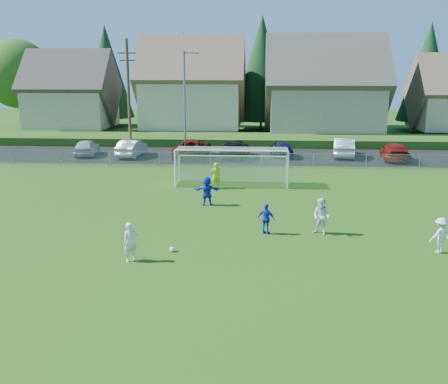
% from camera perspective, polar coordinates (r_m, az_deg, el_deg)
% --- Properties ---
extents(ground, '(160.00, 160.00, 0.00)m').
position_cam_1_polar(ground, '(19.81, -1.55, -9.37)').
color(ground, '#193D0C').
rests_on(ground, ground).
extents(asphalt_lot, '(60.00, 60.00, 0.00)m').
position_cam_1_polar(asphalt_lot, '(46.34, 1.59, 3.95)').
color(asphalt_lot, black).
rests_on(asphalt_lot, ground).
extents(grass_embankment, '(70.00, 6.00, 0.80)m').
position_cam_1_polar(grass_embankment, '(53.69, 1.91, 5.69)').
color(grass_embankment, '#1E420F').
rests_on(grass_embankment, ground).
extents(soccer_ball, '(0.22, 0.22, 0.22)m').
position_cam_1_polar(soccer_ball, '(22.55, -5.66, -6.23)').
color(soccer_ball, white).
rests_on(soccer_ball, ground).
extents(player_white_a, '(0.70, 0.67, 1.61)m').
position_cam_1_polar(player_white_a, '(21.54, -10.16, -5.38)').
color(player_white_a, white).
rests_on(player_white_a, ground).
extents(player_white_b, '(1.07, 1.03, 1.74)m').
position_cam_1_polar(player_white_b, '(24.91, 10.55, -2.64)').
color(player_white_b, white).
rests_on(player_white_b, ground).
extents(player_white_c, '(1.13, 0.89, 1.53)m').
position_cam_1_polar(player_white_c, '(23.99, 22.51, -4.36)').
color(player_white_c, white).
rests_on(player_white_c, ground).
extents(player_blue_a, '(0.93, 0.67, 1.46)m').
position_cam_1_polar(player_blue_a, '(24.68, 4.63, -2.94)').
color(player_blue_a, '#132DB7').
rests_on(player_blue_a, ground).
extents(player_blue_b, '(1.56, 0.60, 1.65)m').
position_cam_1_polar(player_blue_b, '(29.69, -1.85, 0.11)').
color(player_blue_b, '#132DB7').
rests_on(player_blue_b, ground).
extents(goalkeeper, '(0.71, 0.56, 1.69)m').
position_cam_1_polar(goalkeeper, '(33.78, -0.91, 1.80)').
color(goalkeeper, '#AED419').
rests_on(goalkeeper, ground).
extents(car_a, '(2.07, 4.32, 1.42)m').
position_cam_1_polar(car_a, '(48.12, -14.73, 4.72)').
color(car_a, '#B7BAC0').
rests_on(car_a, ground).
extents(car_b, '(1.94, 4.62, 1.48)m').
position_cam_1_polar(car_b, '(46.67, -10.02, 4.73)').
color(car_b, silver).
rests_on(car_b, ground).
extents(car_c, '(3.01, 5.90, 1.60)m').
position_cam_1_polar(car_c, '(45.60, -3.43, 4.78)').
color(car_c, '#5D0F0A').
rests_on(car_c, ground).
extents(car_d, '(2.79, 5.44, 1.51)m').
position_cam_1_polar(car_d, '(45.56, 1.18, 4.74)').
color(car_d, black).
rests_on(car_d, ground).
extents(car_e, '(2.17, 4.27, 1.39)m').
position_cam_1_polar(car_e, '(46.27, 6.25, 4.72)').
color(car_e, '#131644').
rests_on(car_e, ground).
extents(car_f, '(2.35, 5.12, 1.63)m').
position_cam_1_polar(car_f, '(47.06, 12.91, 4.75)').
color(car_f, silver).
rests_on(car_f, ground).
extents(car_g, '(2.51, 5.15, 1.44)m').
position_cam_1_polar(car_g, '(46.40, 18.09, 4.19)').
color(car_g, maroon).
rests_on(car_g, ground).
extents(soccer_goal, '(7.42, 1.90, 2.50)m').
position_cam_1_polar(soccer_goal, '(34.79, 0.88, 3.45)').
color(soccer_goal, white).
rests_on(soccer_goal, ground).
extents(chainlink_fence, '(52.06, 0.06, 1.20)m').
position_cam_1_polar(chainlink_fence, '(40.82, 1.30, 3.53)').
color(chainlink_fence, gray).
rests_on(chainlink_fence, ground).
extents(streetlight, '(1.38, 0.18, 9.00)m').
position_cam_1_polar(streetlight, '(44.69, -4.23, 9.80)').
color(streetlight, slate).
rests_on(streetlight, ground).
extents(utility_pole, '(1.60, 0.26, 10.00)m').
position_cam_1_polar(utility_pole, '(46.61, -10.33, 10.15)').
color(utility_pole, '#473321').
rests_on(utility_pole, ground).
extents(houses_row, '(53.90, 11.45, 13.27)m').
position_cam_1_polar(houses_row, '(60.63, 4.12, 13.13)').
color(houses_row, tan).
rests_on(houses_row, ground).
extents(tree_row, '(65.98, 12.36, 13.80)m').
position_cam_1_polar(tree_row, '(66.91, 3.28, 12.81)').
color(tree_row, '#382616').
rests_on(tree_row, ground).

